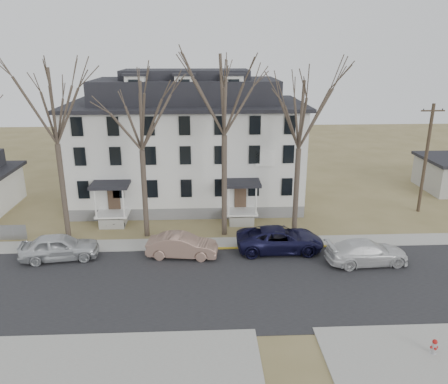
{
  "coord_description": "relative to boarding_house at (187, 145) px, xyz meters",
  "views": [
    {
      "loc": [
        -0.5,
        -21.51,
        13.86
      ],
      "look_at": [
        0.94,
        9.0,
        3.74
      ],
      "focal_mm": 35.0,
      "sensor_mm": 36.0,
      "label": 1
    }
  ],
  "objects": [
    {
      "name": "fire_hydrant",
      "position": [
        12.24,
        -22.7,
        -4.96
      ],
      "size": [
        0.34,
        0.32,
        0.83
      ],
      "color": "#B7B7BA",
      "rests_on": "ground"
    },
    {
      "name": "near_sidewalk_left",
      "position": [
        -6.0,
        -22.95,
        -5.38
      ],
      "size": [
        20.0,
        5.0,
        0.08
      ],
      "primitive_type": "cube",
      "color": "#A09F97",
      "rests_on": "ground"
    },
    {
      "name": "tree_mid_right",
      "position": [
        8.5,
        -8.15,
        4.22
      ],
      "size": [
        7.8,
        7.8,
        12.74
      ],
      "color": "#473B31",
      "rests_on": "ground"
    },
    {
      "name": "car_navy",
      "position": [
        6.82,
        -11.26,
        -4.52
      ],
      "size": [
        6.2,
        2.9,
        1.72
      ],
      "primitive_type": "imported",
      "rotation": [
        0.0,
        0.0,
        1.58
      ],
      "color": "#131333",
      "rests_on": "ground"
    },
    {
      "name": "car_tan",
      "position": [
        -0.1,
        -11.89,
        -4.58
      ],
      "size": [
        5.03,
        2.25,
        1.6
      ],
      "primitive_type": "imported",
      "rotation": [
        0.0,
        0.0,
        1.45
      ],
      "color": "#987464",
      "rests_on": "ground"
    },
    {
      "name": "car_white",
      "position": [
        12.32,
        -13.47,
        -4.58
      ],
      "size": [
        5.64,
        2.61,
        1.6
      ],
      "primitive_type": "imported",
      "rotation": [
        0.0,
        0.0,
        1.64
      ],
      "color": "silver",
      "rests_on": "ground"
    },
    {
      "name": "tree_mid_left",
      "position": [
        -3.0,
        -8.15,
        4.22
      ],
      "size": [
        7.8,
        7.8,
        12.74
      ],
      "color": "#473B31",
      "rests_on": "ground"
    },
    {
      "name": "yellow_curb",
      "position": [
        7.0,
        -10.85,
        -5.38
      ],
      "size": [
        14.0,
        0.25,
        0.06
      ],
      "primitive_type": "cube",
      "color": "gold",
      "rests_on": "ground"
    },
    {
      "name": "far_sidewalk",
      "position": [
        2.0,
        -9.95,
        -5.38
      ],
      "size": [
        120.0,
        2.0,
        0.08
      ],
      "primitive_type": "cube",
      "color": "#A09F97",
      "rests_on": "ground"
    },
    {
      "name": "boarding_house",
      "position": [
        0.0,
        0.0,
        0.0
      ],
      "size": [
        20.8,
        12.36,
        12.05
      ],
      "color": "slate",
      "rests_on": "ground"
    },
    {
      "name": "main_road",
      "position": [
        2.0,
        -15.95,
        -5.38
      ],
      "size": [
        120.0,
        10.0,
        0.04
      ],
      "primitive_type": "cube",
      "color": "#27272A",
      "rests_on": "ground"
    },
    {
      "name": "car_silver",
      "position": [
        -8.47,
        -11.86,
        -4.49
      ],
      "size": [
        5.44,
        2.76,
        1.77
      ],
      "primitive_type": "imported",
      "rotation": [
        0.0,
        0.0,
        1.7
      ],
      "color": "silver",
      "rests_on": "ground"
    },
    {
      "name": "tree_center",
      "position": [
        3.0,
        -8.15,
        5.71
      ],
      "size": [
        9.0,
        9.0,
        14.7
      ],
      "color": "#473B31",
      "rests_on": "ground"
    },
    {
      "name": "ground",
      "position": [
        2.0,
        -17.95,
        -5.38
      ],
      "size": [
        120.0,
        120.0,
        0.0
      ],
      "primitive_type": "plane",
      "color": "olive",
      "rests_on": "ground"
    },
    {
      "name": "utility_pole_far",
      "position": [
        20.5,
        -3.95,
        -0.47
      ],
      "size": [
        2.0,
        0.28,
        9.5
      ],
      "color": "#3D3023",
      "rests_on": "ground"
    },
    {
      "name": "tree_far_left",
      "position": [
        -9.0,
        -8.15,
        4.96
      ],
      "size": [
        8.4,
        8.4,
        13.72
      ],
      "color": "#473B31",
      "rests_on": "ground"
    },
    {
      "name": "bicycle_left",
      "position": [
        -5.81,
        -6.68,
        -4.91
      ],
      "size": [
        1.79,
        0.64,
        0.94
      ],
      "primitive_type": "imported",
      "rotation": [
        0.0,
        0.0,
        1.58
      ],
      "color": "black",
      "rests_on": "ground"
    }
  ]
}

